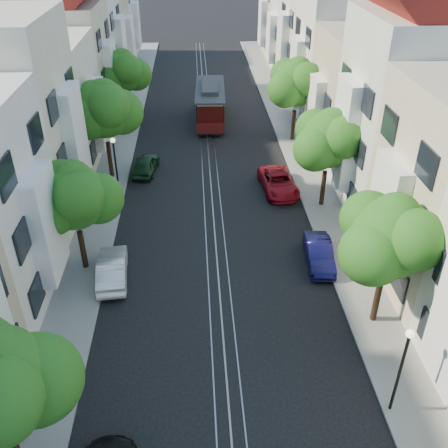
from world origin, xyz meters
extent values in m
plane|color=black|center=(0.00, 28.00, 0.00)|extent=(200.00, 200.00, 0.00)
cube|color=gray|center=(7.25, 28.00, 0.06)|extent=(2.50, 80.00, 0.12)
cube|color=gray|center=(-7.25, 28.00, 0.06)|extent=(2.50, 80.00, 0.12)
cube|color=gray|center=(-0.55, 28.00, 0.01)|extent=(0.06, 80.00, 0.02)
cube|color=gray|center=(0.00, 28.00, 0.01)|extent=(0.06, 80.00, 0.02)
cube|color=gray|center=(0.55, 28.00, 0.01)|extent=(0.06, 80.00, 0.02)
cube|color=tan|center=(0.00, 28.00, 0.00)|extent=(0.08, 80.00, 0.01)
cube|color=white|center=(8.20, 12.00, 4.20)|extent=(0.90, 3.04, 5.50)
cube|color=silver|center=(12.00, 20.00, 6.00)|extent=(7.00, 8.00, 12.00)
cube|color=white|center=(8.20, 20.00, 5.04)|extent=(0.90, 3.04, 6.60)
cube|color=#C6B28C|center=(12.00, 28.00, 4.50)|extent=(7.00, 8.00, 9.00)
cube|color=white|center=(8.20, 28.00, 3.78)|extent=(0.90, 3.04, 4.95)
cube|color=white|center=(12.00, 36.00, 5.25)|extent=(7.00, 8.00, 10.50)
cube|color=white|center=(8.20, 36.00, 4.41)|extent=(0.90, 3.04, 5.78)
cube|color=beige|center=(12.00, 44.00, 5.75)|extent=(7.00, 8.00, 11.50)
cube|color=white|center=(8.20, 44.00, 4.83)|extent=(0.90, 3.04, 6.32)
cube|color=silver|center=(12.00, 52.00, 4.75)|extent=(7.00, 8.00, 9.50)
cube|color=white|center=(8.20, 52.00, 3.99)|extent=(0.90, 3.04, 5.23)
cube|color=beige|center=(12.00, 60.00, 5.00)|extent=(7.00, 8.00, 10.00)
cube|color=white|center=(8.20, 60.00, 4.20)|extent=(0.90, 3.04, 5.50)
cube|color=white|center=(-8.20, 12.00, 4.12)|extent=(0.90, 3.04, 5.39)
cube|color=beige|center=(-12.00, 20.00, 5.88)|extent=(7.00, 8.00, 11.76)
cube|color=white|center=(-8.20, 20.00, 4.94)|extent=(0.90, 3.04, 6.47)
cube|color=silver|center=(-12.00, 28.00, 4.41)|extent=(7.00, 8.00, 8.82)
cube|color=white|center=(-8.20, 28.00, 3.70)|extent=(0.90, 3.04, 4.85)
cube|color=beige|center=(-12.00, 36.00, 5.14)|extent=(7.00, 8.00, 10.29)
cube|color=white|center=(-8.20, 36.00, 4.32)|extent=(0.90, 3.04, 5.66)
cube|color=silver|center=(-12.00, 44.00, 5.63)|extent=(7.00, 8.00, 11.27)
cube|color=white|center=(-8.20, 44.00, 4.73)|extent=(0.90, 3.04, 6.20)
cube|color=#C6B28C|center=(-12.00, 52.00, 4.66)|extent=(7.00, 8.00, 9.31)
cube|color=white|center=(-8.20, 52.00, 3.91)|extent=(0.90, 3.04, 5.12)
cube|color=white|center=(-12.00, 60.00, 4.90)|extent=(7.00, 8.00, 9.80)
cube|color=white|center=(-8.20, 60.00, 4.12)|extent=(0.90, 3.04, 5.39)
cylinder|color=black|center=(7.20, 9.00, 1.34)|extent=(0.30, 0.30, 2.45)
sphere|color=#295A16|center=(7.20, 9.00, 4.81)|extent=(3.64, 3.64, 3.64)
sphere|color=#295A16|center=(8.30, 9.50, 4.41)|extent=(2.91, 2.91, 2.91)
sphere|color=#295A16|center=(6.25, 8.30, 4.51)|extent=(2.84, 2.84, 2.84)
sphere|color=#295A16|center=(7.30, 9.10, 5.71)|extent=(2.18, 2.18, 2.18)
cylinder|color=black|center=(7.20, 20.00, 1.31)|extent=(0.30, 0.30, 2.38)
sphere|color=#295A16|center=(7.20, 20.00, 4.68)|extent=(3.54, 3.54, 3.54)
sphere|color=#295A16|center=(8.30, 20.50, 4.28)|extent=(2.83, 2.83, 2.83)
sphere|color=#295A16|center=(6.25, 19.30, 4.38)|extent=(2.76, 2.76, 2.76)
sphere|color=#295A16|center=(7.30, 20.10, 5.58)|extent=(2.12, 2.12, 2.12)
cylinder|color=black|center=(7.20, 31.00, 1.38)|extent=(0.30, 0.30, 2.52)
sphere|color=#295A16|center=(7.20, 31.00, 4.94)|extent=(3.74, 3.74, 3.74)
sphere|color=#295A16|center=(8.30, 31.50, 4.54)|extent=(3.00, 3.00, 3.00)
sphere|color=#295A16|center=(6.25, 30.30, 4.64)|extent=(2.92, 2.92, 2.92)
sphere|color=#295A16|center=(7.30, 31.10, 5.84)|extent=(2.25, 2.25, 2.25)
sphere|color=#295A16|center=(-6.10, 2.50, 4.41)|extent=(2.91, 2.91, 2.91)
cylinder|color=black|center=(-7.20, 14.00, 1.26)|extent=(0.30, 0.30, 2.27)
sphere|color=#295A16|center=(-7.20, 14.00, 4.47)|extent=(3.38, 3.38, 3.38)
sphere|color=#295A16|center=(-6.10, 14.50, 4.07)|extent=(2.70, 2.70, 2.70)
sphere|color=#295A16|center=(-8.15, 13.30, 4.17)|extent=(2.64, 2.64, 2.64)
sphere|color=#295A16|center=(-7.10, 14.10, 5.38)|extent=(2.03, 2.03, 2.03)
cylinder|color=black|center=(-7.20, 25.00, 1.43)|extent=(0.30, 0.30, 2.62)
sphere|color=#295A16|center=(-7.20, 25.00, 5.14)|extent=(3.90, 3.90, 3.90)
sphere|color=#295A16|center=(-6.10, 25.50, 4.74)|extent=(3.12, 3.12, 3.12)
sphere|color=#295A16|center=(-8.15, 24.30, 4.84)|extent=(3.04, 3.04, 3.04)
sphere|color=#295A16|center=(-7.10, 25.10, 6.04)|extent=(2.34, 2.34, 2.34)
cylinder|color=black|center=(-7.20, 36.00, 1.31)|extent=(0.30, 0.30, 2.38)
sphere|color=#295A16|center=(-7.20, 36.00, 4.68)|extent=(3.54, 3.54, 3.54)
sphere|color=#295A16|center=(-6.10, 36.50, 4.28)|extent=(2.83, 2.83, 2.83)
sphere|color=#295A16|center=(-8.15, 35.30, 4.38)|extent=(2.76, 2.76, 2.76)
sphere|color=#295A16|center=(-7.10, 36.10, 5.58)|extent=(2.12, 2.12, 2.12)
cylinder|color=black|center=(6.30, 4.00, 2.12)|extent=(0.12, 0.12, 4.00)
sphere|color=#FFF2CC|center=(6.30, 4.00, 4.12)|extent=(0.32, 0.32, 0.32)
cylinder|color=black|center=(-6.30, 22.00, 2.12)|extent=(0.12, 0.12, 4.00)
sphere|color=#FFF2CC|center=(-6.30, 22.00, 4.12)|extent=(0.32, 0.32, 0.32)
cube|color=black|center=(0.43, 35.92, 0.46)|extent=(2.65, 8.29, 0.31)
cube|color=#4F0F0D|center=(0.43, 35.92, 1.69)|extent=(2.65, 5.22, 2.46)
cube|color=beige|center=(0.43, 35.92, 2.62)|extent=(2.70, 5.27, 0.62)
cube|color=#2D2D30|center=(0.43, 35.92, 3.03)|extent=(2.86, 8.30, 0.18)
cube|color=#2D2D30|center=(0.43, 35.92, 3.28)|extent=(1.60, 4.67, 0.36)
imported|color=#0C0C3C|center=(5.60, 13.70, 0.64)|extent=(1.62, 3.96, 1.28)
imported|color=maroon|center=(4.63, 22.17, 0.66)|extent=(2.58, 4.92, 1.32)
imported|color=silver|center=(-5.58, 12.97, 0.69)|extent=(1.82, 4.28, 1.37)
imported|color=#16371D|center=(-4.76, 25.62, 0.66)|extent=(2.07, 4.04, 1.31)
camera|label=1|loc=(-0.95, -8.24, 16.67)|focal=40.00mm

